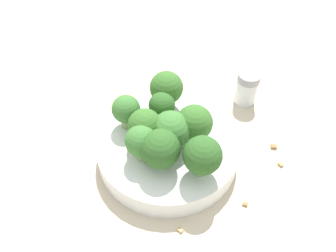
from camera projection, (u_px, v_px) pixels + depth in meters
The scene contains 17 objects.
ground_plane at pixel (168, 156), 0.51m from camera, with size 3.00×3.00×0.00m, color beige.
bowl at pixel (168, 148), 0.50m from camera, with size 0.21×0.21×0.04m, color white.
broccoli_floret_0 at pixel (160, 149), 0.43m from camera, with size 0.05×0.05×0.06m.
broccoli_floret_1 at pixel (166, 88), 0.51m from camera, with size 0.05×0.05×0.07m.
broccoli_floret_2 at pixel (145, 126), 0.46m from camera, with size 0.05×0.05×0.06m.
broccoli_floret_3 at pixel (194, 123), 0.47m from camera, with size 0.05×0.05×0.06m.
broccoli_floret_4 at pixel (168, 132), 0.46m from camera, with size 0.06×0.06×0.06m.
broccoli_floret_5 at pixel (202, 156), 0.42m from camera, with size 0.05×0.05×0.07m.
broccoli_floret_6 at pixel (162, 106), 0.49m from camera, with size 0.04×0.04×0.05m.
broccoli_floret_7 at pixel (126, 110), 0.48m from camera, with size 0.04×0.04×0.06m.
broccoli_floret_8 at pixel (141, 142), 0.44m from camera, with size 0.04×0.04×0.06m.
pepper_shaker at pixel (247, 88), 0.58m from camera, with size 0.04×0.04×0.06m.
almond_crumb_0 at pixel (245, 204), 0.45m from camera, with size 0.01×0.01×0.01m, color olive.
almond_crumb_1 at pixel (161, 101), 0.59m from camera, with size 0.01×0.00×0.01m, color #AD7F4C.
almond_crumb_2 at pixel (281, 164), 0.50m from camera, with size 0.01×0.01×0.01m, color #AD7F4C.
almond_crumb_3 at pixel (180, 229), 0.43m from camera, with size 0.01×0.01×0.01m, color tan.
almond_crumb_4 at pixel (274, 146), 0.52m from camera, with size 0.01×0.01×0.01m, color olive.
Camera 1 is at (0.26, -0.17, 0.41)m, focal length 35.00 mm.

